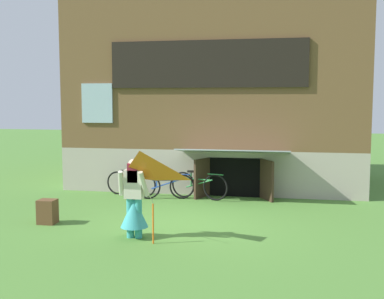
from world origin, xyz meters
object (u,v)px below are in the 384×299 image
kite (140,177)px  bicycle_green (199,185)px  bicycle_blue (165,186)px  bicycle_black (131,183)px  wooden_crate (47,212)px  person (134,205)px

kite → bicycle_green: (0.28, 4.36, -0.90)m
bicycle_blue → bicycle_black: bicycle_blue is taller
kite → wooden_crate: 2.91m
kite → bicycle_blue: (-0.60, 4.20, -0.92)m
person → bicycle_black: (-1.33, 3.89, -0.29)m
kite → wooden_crate: bearing=152.7°
kite → wooden_crate: (-2.42, 1.25, -1.01)m
bicycle_black → wooden_crate: (-0.79, -3.22, -0.08)m
bicycle_green → bicycle_black: size_ratio=1.06×
person → bicycle_blue: 3.64m
bicycle_black → bicycle_blue: bearing=-3.7°
person → bicycle_green: (0.58, 3.78, -0.27)m
bicycle_green → wooden_crate: bicycle_green is taller
bicycle_blue → bicycle_black: 1.06m
person → kite: (0.30, -0.58, 0.64)m
person → bicycle_black: size_ratio=1.01×
wooden_crate → bicycle_black: bearing=76.1°
wooden_crate → bicycle_blue: bearing=58.3°
bicycle_green → person: bearing=-82.5°
person → wooden_crate: size_ratio=2.94×
person → wooden_crate: person is taller
kite → bicycle_blue: size_ratio=1.05×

